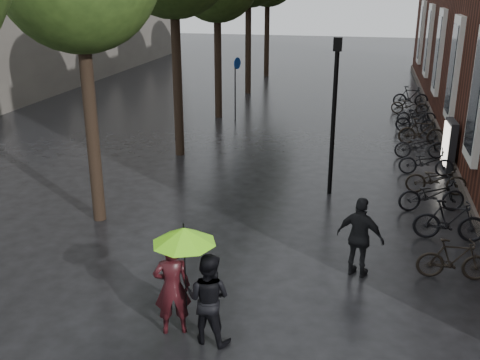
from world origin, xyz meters
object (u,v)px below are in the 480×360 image
(lamp_post, at_px, (334,102))
(pedestrian_walking, at_px, (360,237))
(person_black, at_px, (208,298))
(ad_lightbox, at_px, (449,145))
(person_burgundy, at_px, (172,287))
(parked_bicycles, at_px, (423,145))

(lamp_post, bearing_deg, pedestrian_walking, -78.77)
(pedestrian_walking, bearing_deg, person_black, 69.91)
(person_black, xyz_separation_m, ad_lightbox, (5.12, 10.71, 0.01))
(person_burgundy, bearing_deg, parked_bicycles, -134.69)
(pedestrian_walking, height_order, parked_bicycles, pedestrian_walking)
(person_black, height_order, parked_bicycles, person_black)
(person_black, distance_m, ad_lightbox, 11.87)
(person_black, bearing_deg, person_burgundy, 0.47)
(parked_bicycles, bearing_deg, person_black, -110.37)
(pedestrian_walking, xyz_separation_m, parked_bicycles, (1.98, 9.04, -0.40))
(pedestrian_walking, distance_m, ad_lightbox, 8.24)
(person_burgundy, height_order, parked_bicycles, person_burgundy)
(person_black, distance_m, lamp_post, 8.04)
(person_black, relative_size, lamp_post, 0.37)
(parked_bicycles, distance_m, lamp_post, 5.65)
(lamp_post, bearing_deg, person_black, -101.15)
(pedestrian_walking, height_order, ad_lightbox, pedestrian_walking)
(ad_lightbox, bearing_deg, parked_bicycles, 116.18)
(person_black, bearing_deg, ad_lightbox, -106.41)
(person_black, distance_m, pedestrian_walking, 3.81)
(person_burgundy, distance_m, person_black, 0.69)
(person_burgundy, xyz_separation_m, parked_bicycles, (5.12, 11.85, -0.42))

